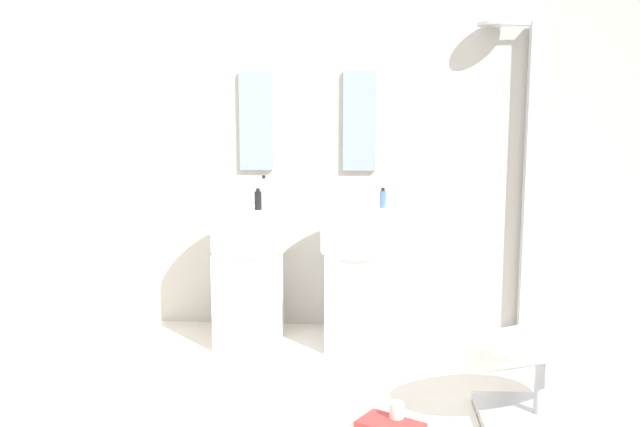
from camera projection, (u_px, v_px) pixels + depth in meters
The scene contains 12 objects.
rear_partition at pixel (308, 138), 4.83m from camera, with size 4.80×0.10×2.60m, color beige.
pedestal_sink_left at pixel (248, 270), 4.53m from camera, with size 0.47×0.47×0.99m.
pedestal_sink_right at pixel (358, 272), 4.48m from camera, with size 0.47×0.47×0.99m.
vanity_mirror_left at pixel (256, 121), 4.77m from camera, with size 0.22×0.03×0.66m, color #8C9EA8.
vanity_mirror_right at pixel (359, 121), 4.73m from camera, with size 0.22×0.03×0.66m, color #8C9EA8.
shower_column at pixel (533, 173), 4.65m from camera, with size 0.49×0.24×2.05m.
lounge_chair at pixel (541, 355), 3.36m from camera, with size 1.01×1.01×0.65m.
magazine_red at pixel (391, 425), 3.35m from camera, with size 0.30×0.18×0.03m, color #B73838.
coffee_mug at pixel (397, 413), 3.40m from camera, with size 0.07×0.07×0.11m, color white.
soap_bottle_white at pixel (264, 192), 4.52m from camera, with size 0.04×0.04×0.19m.
soap_bottle_blue at pixel (383, 199), 4.44m from camera, with size 0.04×0.04×0.12m.
soap_bottle_black at pixel (258, 200), 4.35m from camera, with size 0.04×0.04×0.13m.
Camera 1 is at (0.39, -3.19, 1.53)m, focal length 39.81 mm.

